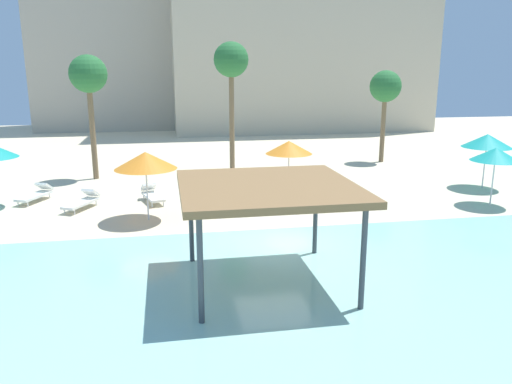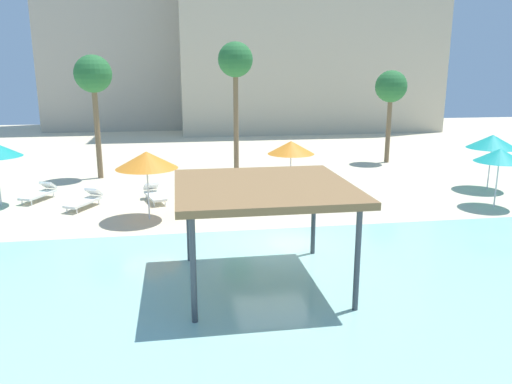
# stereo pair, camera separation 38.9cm
# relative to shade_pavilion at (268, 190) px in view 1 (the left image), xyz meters

# --- Properties ---
(ground_plane) EXTENTS (80.00, 80.00, 0.00)m
(ground_plane) POSITION_rel_shade_pavilion_xyz_m (0.86, 2.99, -2.59)
(ground_plane) COLOR beige
(lagoon_water) EXTENTS (44.00, 13.50, 0.04)m
(lagoon_water) POSITION_rel_shade_pavilion_xyz_m (0.86, -2.26, -2.57)
(lagoon_water) COLOR #99D1C6
(lagoon_water) RESTS_ON ground
(shade_pavilion) EXTENTS (4.49, 4.49, 2.75)m
(shade_pavilion) POSITION_rel_shade_pavilion_xyz_m (0.00, 0.00, 0.00)
(shade_pavilion) COLOR #42474C
(shade_pavilion) RESTS_ON ground
(beach_umbrella_orange_0) EXTENTS (2.03, 2.03, 2.61)m
(beach_umbrella_orange_0) POSITION_rel_shade_pavilion_xyz_m (2.71, 8.57, -0.26)
(beach_umbrella_orange_0) COLOR silver
(beach_umbrella_orange_0) RESTS_ON ground
(beach_umbrella_teal_1) EXTENTS (2.32, 2.32, 2.63)m
(beach_umbrella_teal_1) POSITION_rel_shade_pavilion_xyz_m (12.53, 9.03, -0.28)
(beach_umbrella_teal_1) COLOR silver
(beach_umbrella_teal_1) RESTS_ON ground
(beach_umbrella_teal_2) EXTENTS (2.01, 2.01, 2.46)m
(beach_umbrella_teal_2) POSITION_rel_shade_pavilion_xyz_m (10.91, 6.10, -0.41)
(beach_umbrella_teal_2) COLOR silver
(beach_umbrella_teal_2) RESTS_ON ground
(beach_umbrella_orange_4) EXTENTS (2.33, 2.33, 2.63)m
(beach_umbrella_orange_4) POSITION_rel_shade_pavilion_xyz_m (-3.30, 6.54, -0.28)
(beach_umbrella_orange_4) COLOR silver
(beach_umbrella_orange_4) RESTS_ON ground
(lounge_chair_1) EXTENTS (1.41, 1.96, 0.74)m
(lounge_chair_1) POSITION_rel_shade_pavilion_xyz_m (-6.00, 8.65, -2.26)
(lounge_chair_1) COLOR white
(lounge_chair_1) RESTS_ON ground
(lounge_chair_3) EXTENTS (1.36, 1.97, 0.74)m
(lounge_chair_3) POSITION_rel_shade_pavilion_xyz_m (4.11, 10.77, -2.26)
(lounge_chair_3) COLOR white
(lounge_chair_3) RESTS_ON ground
(lounge_chair_4) EXTENTS (1.09, 1.99, 0.74)m
(lounge_chair_4) POSITION_rel_shade_pavilion_xyz_m (-3.21, 9.25, -2.26)
(lounge_chair_4) COLOR white
(lounge_chair_4) RESTS_ON ground
(lounge_chair_5) EXTENTS (1.33, 1.98, 0.74)m
(lounge_chair_5) POSITION_rel_shade_pavilion_xyz_m (-8.19, 10.27, -2.26)
(lounge_chair_5) COLOR white
(lounge_chair_5) RESTS_ON ground
(palm_tree_0) EXTENTS (1.90, 1.90, 7.08)m
(palm_tree_0) POSITION_rel_shade_pavilion_xyz_m (1.14, 15.45, 3.34)
(palm_tree_0) COLOR brown
(palm_tree_0) RESTS_ON ground
(palm_tree_1) EXTENTS (1.90, 1.90, 6.34)m
(palm_tree_1) POSITION_rel_shade_pavilion_xyz_m (-6.22, 14.62, 2.65)
(palm_tree_1) COLOR brown
(palm_tree_1) RESTS_ON ground
(palm_tree_2) EXTENTS (1.90, 1.90, 5.57)m
(palm_tree_2) POSITION_rel_shade_pavilion_xyz_m (10.66, 16.59, 1.92)
(palm_tree_2) COLOR brown
(palm_tree_2) RESTS_ON ground
(hotel_block_0) EXTENTS (19.38, 8.31, 21.90)m
(hotel_block_0) POSITION_rel_shade_pavilion_xyz_m (-4.61, 39.57, 8.36)
(hotel_block_0) COLOR #B2A893
(hotel_block_0) RESTS_ON ground
(hotel_block_1) EXTENTS (23.63, 8.93, 21.75)m
(hotel_block_1) POSITION_rel_shade_pavilion_xyz_m (10.21, 34.72, 8.29)
(hotel_block_1) COLOR beige
(hotel_block_1) RESTS_ON ground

